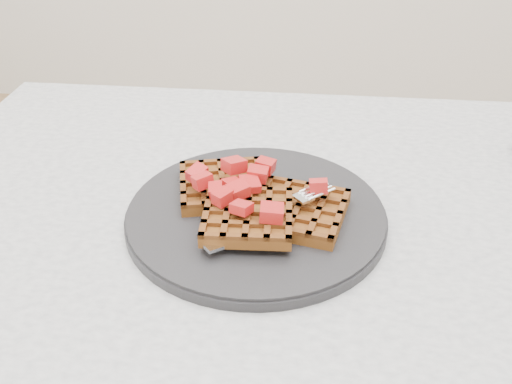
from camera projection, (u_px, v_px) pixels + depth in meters
table at (360, 307)px, 0.72m from camera, size 1.20×0.80×0.75m
plate at (256, 215)px, 0.68m from camera, size 0.31×0.31×0.02m
waffles at (256, 203)px, 0.66m from camera, size 0.22×0.19×0.03m
strawberry_pile at (256, 182)px, 0.65m from camera, size 0.15×0.15×0.02m
fork at (280, 221)px, 0.64m from camera, size 0.15×0.14×0.02m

